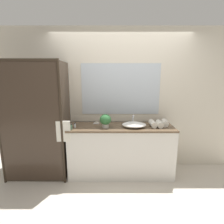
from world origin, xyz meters
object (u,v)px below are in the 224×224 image
at_px(rolled_towel_middle, 159,124).
at_px(rolled_towel_far_edge, 152,124).
at_px(faucet, 132,121).
at_px(potted_plant, 105,120).
at_px(soap_dish, 96,123).
at_px(sink_basin, 134,125).
at_px(rolled_towel_near_edge, 164,123).
at_px(amenity_bottle_shampoo, 74,125).
at_px(amenity_bottle_lotion, 71,127).

height_order(rolled_towel_middle, rolled_towel_far_edge, rolled_towel_middle).
height_order(faucet, potted_plant, potted_plant).
bearing_deg(faucet, rolled_towel_middle, -19.25).
bearing_deg(soap_dish, rolled_towel_far_edge, -10.49).
bearing_deg(sink_basin, rolled_towel_near_edge, 7.41).
bearing_deg(potted_plant, rolled_towel_near_edge, 5.55).
height_order(soap_dish, rolled_towel_far_edge, rolled_towel_far_edge).
xyz_separation_m(amenity_bottle_shampoo, rolled_towel_far_edge, (1.32, 0.06, 0.01)).
distance_m(amenity_bottle_lotion, rolled_towel_far_edge, 1.37).
bearing_deg(amenity_bottle_shampoo, faucet, 10.82).
height_order(amenity_bottle_lotion, amenity_bottle_shampoo, amenity_bottle_lotion).
xyz_separation_m(soap_dish, rolled_towel_far_edge, (0.98, -0.18, 0.03)).
height_order(faucet, amenity_bottle_lotion, faucet).
distance_m(soap_dish, amenity_bottle_lotion, 0.52).
distance_m(rolled_towel_near_edge, rolled_towel_middle, 0.12).
bearing_deg(potted_plant, soap_dish, 125.36).
relative_size(rolled_towel_near_edge, rolled_towel_middle, 0.98).
bearing_deg(rolled_towel_middle, rolled_towel_near_edge, 27.69).
relative_size(potted_plant, amenity_bottle_lotion, 2.45).
bearing_deg(rolled_towel_middle, potted_plant, -177.37).
relative_size(potted_plant, amenity_bottle_shampoo, 2.72).
relative_size(rolled_towel_near_edge, rolled_towel_far_edge, 0.84).
bearing_deg(sink_basin, soap_dish, 161.86).
distance_m(amenity_bottle_lotion, amenity_bottle_shampoo, 0.13).
relative_size(potted_plant, soap_dish, 2.29).
height_order(soap_dish, amenity_bottle_lotion, amenity_bottle_lotion).
bearing_deg(amenity_bottle_lotion, rolled_towel_middle, 6.35).
bearing_deg(rolled_towel_far_edge, soap_dish, 169.51).
bearing_deg(amenity_bottle_shampoo, potted_plant, -0.29).
distance_m(potted_plant, soap_dish, 0.32).
bearing_deg(soap_dish, sink_basin, -18.14).
distance_m(faucet, rolled_towel_near_edge, 0.55).
height_order(faucet, rolled_towel_near_edge, faucet).
bearing_deg(rolled_towel_near_edge, amenity_bottle_shampoo, -176.39).
xyz_separation_m(potted_plant, rolled_towel_far_edge, (0.81, 0.06, -0.08)).
height_order(sink_basin, rolled_towel_middle, rolled_towel_middle).
bearing_deg(rolled_towel_far_edge, rolled_towel_near_edge, 9.50).
bearing_deg(rolled_towel_near_edge, potted_plant, -174.45).
bearing_deg(faucet, amenity_bottle_lotion, -163.04).
bearing_deg(amenity_bottle_lotion, potted_plant, 12.47).
bearing_deg(amenity_bottle_lotion, sink_basin, 8.27).
bearing_deg(potted_plant, faucet, 21.77).
distance_m(sink_basin, soap_dish, 0.69).
relative_size(faucet, soap_dish, 1.75).
relative_size(amenity_bottle_lotion, rolled_towel_near_edge, 0.44).
xyz_separation_m(sink_basin, amenity_bottle_shampoo, (-1.00, -0.03, -0.00)).
distance_m(sink_basin, rolled_towel_near_edge, 0.55).
xyz_separation_m(faucet, rolled_towel_near_edge, (0.54, -0.09, -0.00)).
bearing_deg(amenity_bottle_shampoo, sink_basin, 1.53).
relative_size(soap_dish, rolled_towel_near_edge, 0.47).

